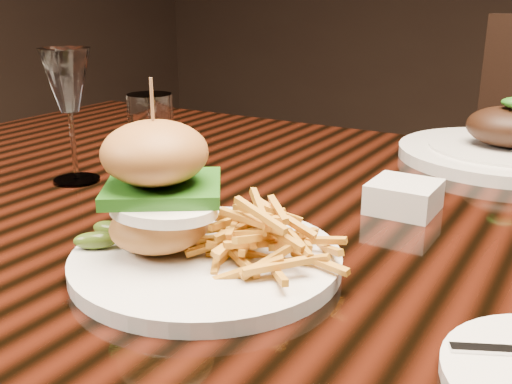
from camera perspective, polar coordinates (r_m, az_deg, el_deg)
The scene contains 6 objects.
dining_table at distance 0.74m, azimuth 8.17°, elevation -7.76°, with size 1.60×0.90×0.75m.
burger_plate at distance 0.56m, azimuth -5.56°, elevation -2.88°, with size 0.26×0.26×0.18m.
ramekin at distance 0.73m, azimuth 13.90°, elevation -0.43°, with size 0.08×0.08×0.04m, color silver.
wine_glass at distance 0.84m, azimuth -17.51°, elevation 9.67°, with size 0.07×0.07×0.18m.
water_tumbler at distance 0.97m, azimuth -9.98°, elevation 6.34°, with size 0.07×0.07×0.10m, color white.
far_dish at distance 1.01m, azimuth 22.60°, elevation 3.89°, with size 0.32×0.32×0.10m.
Camera 1 is at (0.25, -0.62, 1.00)m, focal length 42.00 mm.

